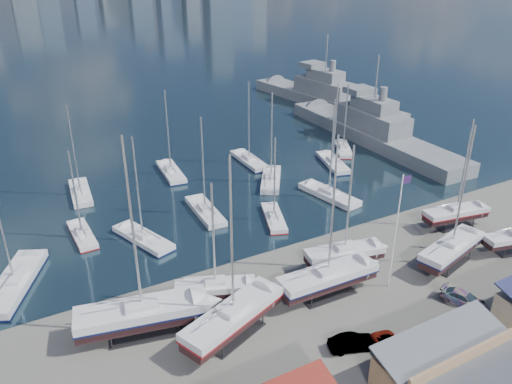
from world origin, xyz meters
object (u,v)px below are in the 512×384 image
naval_ship_east (371,132)px  flagpole (397,224)px  sailboat_cradle_0 (143,313)px  naval_ship_west (324,98)px

naval_ship_east → flagpole: size_ratio=3.43×
sailboat_cradle_0 → flagpole: 26.57m
sailboat_cradle_0 → naval_ship_west: size_ratio=0.43×
flagpole → naval_ship_west: bearing=59.7°
naval_ship_east → naval_ship_west: naval_ship_west is taller
flagpole → naval_ship_east: bearing=51.8°
naval_ship_east → naval_ship_west: size_ratio=0.98×
naval_ship_east → flagpole: naval_ship_east is taller
naval_ship_west → flagpole: bearing=142.4°
naval_ship_west → flagpole: 74.39m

